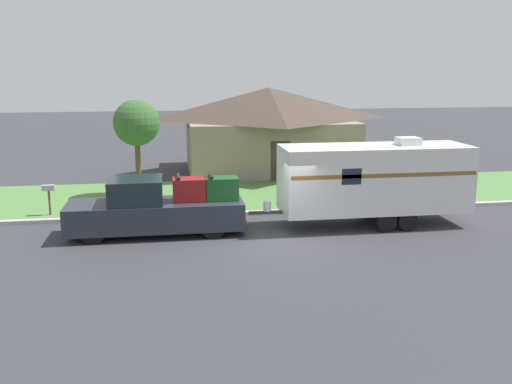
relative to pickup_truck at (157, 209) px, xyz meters
The scene contains 8 objects.
ground_plane 4.52m from the pickup_truck, 21.00° to the right, with size 120.00×120.00×0.00m, color #38383D.
curb_strip 4.74m from the pickup_truck, 27.62° to the left, with size 80.00×0.30×0.14m.
lawn_strip 7.19m from the pickup_truck, 54.58° to the left, with size 80.00×7.00×0.03m.
house_across_street 13.57m from the pickup_truck, 63.11° to the left, with size 9.74×7.44×4.66m.
pickup_truck is the anchor object (origin of this frame).
travel_trailer 7.97m from the pickup_truck, ahead, with size 8.13×2.24×3.26m.
mailbox 5.36m from the pickup_truck, 142.62° to the left, with size 0.48×0.20×1.24m.
tree_in_yard 6.75m from the pickup_truck, 98.24° to the left, with size 2.06×2.06×4.38m.
Camera 1 is at (-3.70, -18.08, 5.78)m, focal length 40.00 mm.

